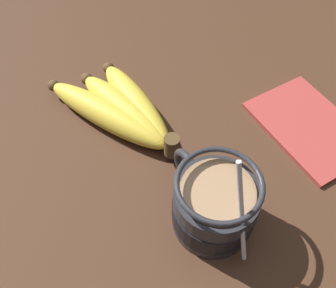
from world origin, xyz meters
TOP-DOWN VIEW (x-y plane):
  - table at (0.00, 0.00)cm, footprint 118.58×118.58cm
  - coffee_mug at (-2.19, 0.49)cm, footprint 13.74×9.20cm
  - banana_bunch at (17.02, 1.50)cm, footprint 20.57×11.98cm
  - napkin at (1.99, -19.62)cm, footprint 16.10×11.46cm

SIDE VIEW (x-z plane):
  - table at x=0.00cm, z-range 0.00..3.22cm
  - napkin at x=1.99cm, z-range 3.22..3.82cm
  - banana_bunch at x=17.02cm, z-range 2.90..7.37cm
  - coffee_mug at x=-2.19cm, z-range -0.31..14.27cm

